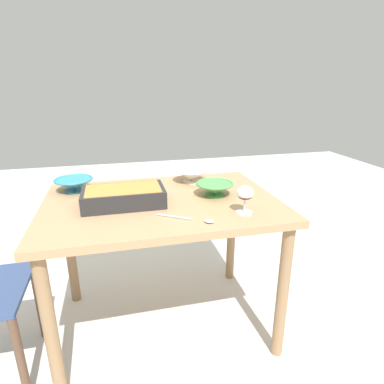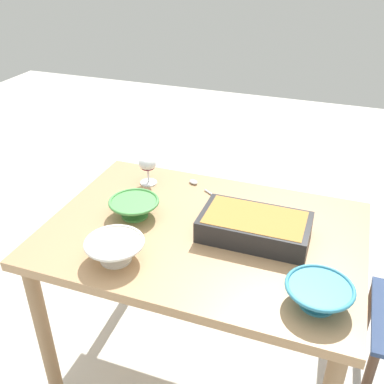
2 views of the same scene
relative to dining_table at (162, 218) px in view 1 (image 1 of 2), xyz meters
The scene contains 8 objects.
ground_plane 0.67m from the dining_table, ahead, with size 8.00×8.00×0.00m, color beige.
dining_table is the anchor object (origin of this frame).
wine_glass 0.47m from the dining_table, 142.95° to the left, with size 0.08×0.08×0.13m.
casserole_dish 0.24m from the dining_table, ahead, with size 0.39×0.22×0.09m.
mixing_bowl 0.38m from the dining_table, 130.12° to the right, with size 0.20×0.20×0.08m.
small_bowl 0.53m from the dining_table, 29.43° to the right, with size 0.20×0.20×0.07m.
serving_bowl 0.32m from the dining_table, behind, with size 0.20×0.20×0.07m.
serving_spoon 0.33m from the dining_table, 110.16° to the left, with size 0.23×0.16×0.01m.
Camera 1 is at (0.21, 1.52, 1.34)m, focal length 30.02 mm.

